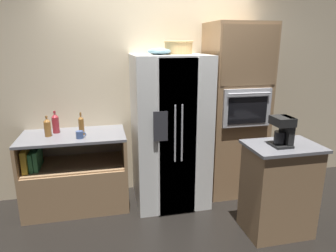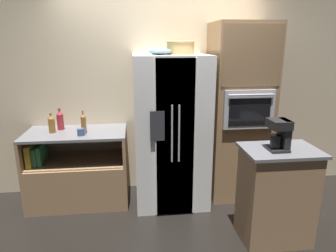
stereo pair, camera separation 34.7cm
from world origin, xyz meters
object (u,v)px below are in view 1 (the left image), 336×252
at_px(bottle_tall, 47,127).
at_px(bottle_wide, 56,123).
at_px(bottle_short, 81,125).
at_px(fruit_bowl, 159,51).
at_px(mug, 80,135).
at_px(wicker_basket, 179,47).
at_px(coffee_maker, 283,130).
at_px(refrigerator, 170,131).
at_px(wall_oven, 235,111).

height_order(bottle_tall, bottle_wide, bottle_wide).
bearing_deg(bottle_tall, bottle_short, -3.99).
height_order(fruit_bowl, mug, fruit_bowl).
xyz_separation_m(wicker_basket, bottle_short, (-1.14, -0.05, -0.86)).
bearing_deg(fruit_bowl, coffee_maker, -41.32).
distance_m(bottle_tall, coffee_maker, 2.50).
bearing_deg(bottle_short, wicker_basket, 2.31).
bearing_deg(bottle_tall, coffee_maker, -23.70).
xyz_separation_m(bottle_short, coffee_maker, (1.92, -0.98, 0.10)).
distance_m(mug, coffee_maker, 2.12).
distance_m(refrigerator, bottle_short, 1.03).
bearing_deg(coffee_maker, refrigerator, 133.84).
relative_size(wall_oven, bottle_short, 8.24).
bearing_deg(bottle_wide, wall_oven, -3.01).
relative_size(mug, coffee_maker, 0.38).
distance_m(wicker_basket, coffee_maker, 1.49).
height_order(wall_oven, wicker_basket, wall_oven).
distance_m(wall_oven, wicker_basket, 1.09).
bearing_deg(bottle_wide, fruit_bowl, -10.82).
height_order(refrigerator, coffee_maker, refrigerator).
height_order(fruit_bowl, coffee_maker, fruit_bowl).
distance_m(wicker_basket, bottle_tall, 1.74).
xyz_separation_m(bottle_tall, mug, (0.35, -0.15, -0.07)).
bearing_deg(coffee_maker, bottle_tall, 156.30).
relative_size(fruit_bowl, mug, 2.35).
xyz_separation_m(wall_oven, bottle_wide, (-2.18, 0.11, -0.06)).
height_order(bottle_tall, coffee_maker, coffee_maker).
height_order(bottle_wide, mug, bottle_wide).
height_order(bottle_wide, coffee_maker, coffee_maker).
xyz_separation_m(wall_oven, coffee_maker, (0.03, -1.01, 0.04)).
bearing_deg(refrigerator, bottle_tall, 177.09).
distance_m(fruit_bowl, bottle_wide, 1.45).
relative_size(bottle_short, coffee_maker, 0.90).
distance_m(bottle_short, mug, 0.15).
relative_size(fruit_bowl, bottle_short, 0.99).
bearing_deg(refrigerator, mug, -175.49).
xyz_separation_m(refrigerator, fruit_bowl, (-0.13, -0.03, 0.93)).
xyz_separation_m(refrigerator, wall_oven, (0.86, 0.08, 0.18)).
bearing_deg(fruit_bowl, bottle_short, 175.13).
bearing_deg(mug, refrigerator, 4.51).
relative_size(wicker_basket, bottle_short, 1.29).
height_order(wicker_basket, fruit_bowl, wicker_basket).
height_order(refrigerator, wall_oven, wall_oven).
bearing_deg(mug, bottle_tall, 156.66).
bearing_deg(wall_oven, bottle_short, -178.89).
distance_m(wall_oven, bottle_wide, 2.18).
bearing_deg(bottle_wide, coffee_maker, -27.01).
bearing_deg(fruit_bowl, bottle_wide, 169.18).
bearing_deg(refrigerator, wicker_basket, 36.99).
bearing_deg(fruit_bowl, bottle_tall, 175.38).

